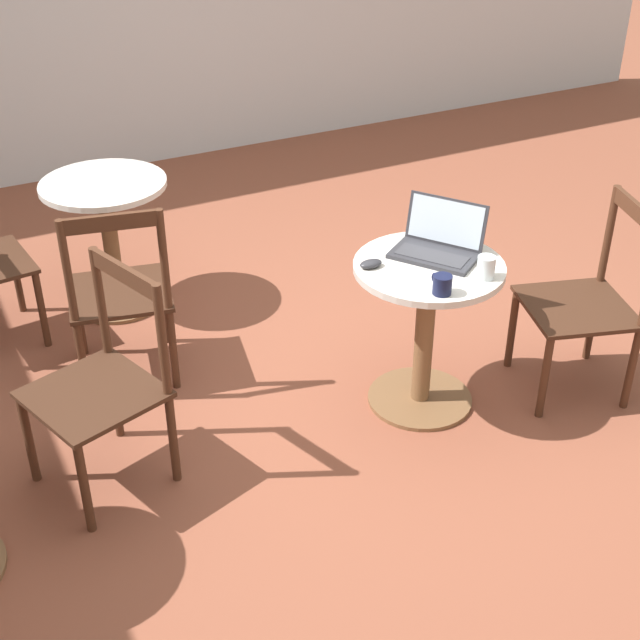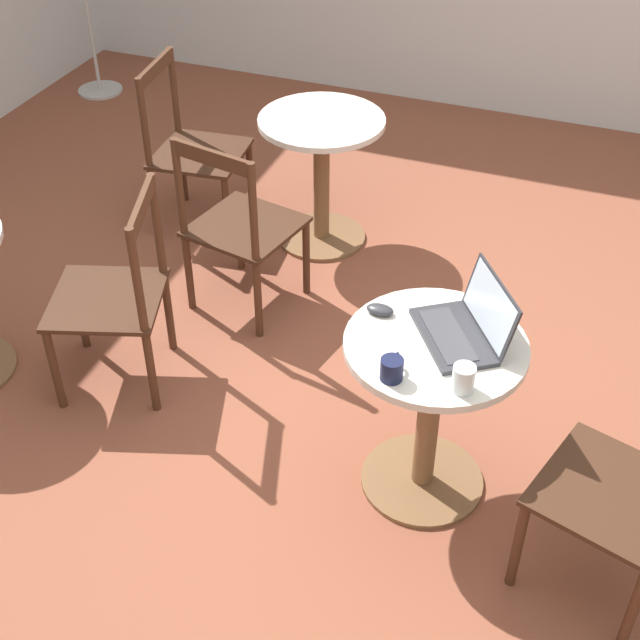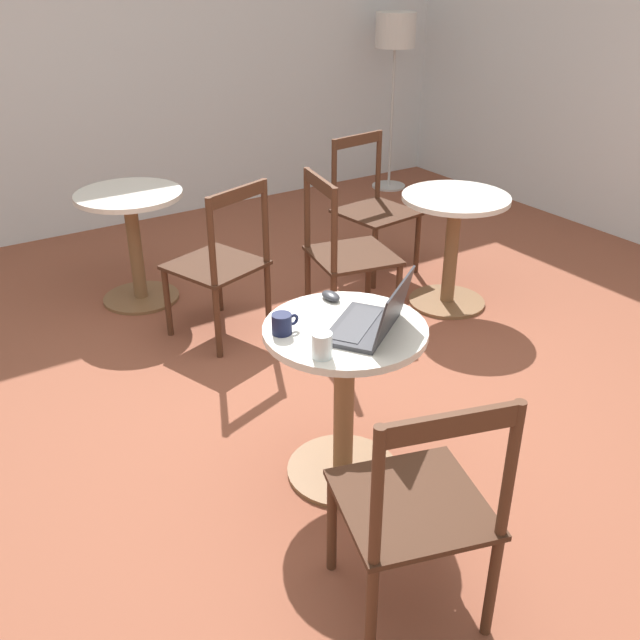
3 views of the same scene
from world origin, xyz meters
The scene contains 10 objects.
ground_plane centered at (0.00, 0.00, 0.00)m, with size 16.00×16.00×0.00m, color brown.
cafe_table_near centered at (-0.21, -0.34, 0.47)m, with size 0.64×0.64×0.71m.
cafe_table_mid centered at (1.28, 0.64, 0.47)m, with size 0.64×0.64×0.71m.
chair_near_front centered at (-0.43, -1.06, 0.44)m, with size 0.57×0.57×0.91m.
chair_mid_left centered at (0.59, 0.79, 0.44)m, with size 0.54×0.54×0.91m.
chair_far_front centered at (-0.07, 1.04, 0.44)m, with size 0.58×0.58×0.91m.
laptop centered at (-0.14, -0.42, 0.75)m, with size 0.43×0.41×0.22m.
mouse centered at (-0.12, -0.11, 0.72)m, with size 0.06×0.10×0.03m.
mug centered at (-0.43, -0.25, 0.75)m, with size 0.11×0.08×0.08m.
drinking_glass centered at (-0.41, -0.48, 0.75)m, with size 0.07×0.07×0.09m.
Camera 1 is at (-2.94, 1.56, 2.45)m, focal length 50.00 mm.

